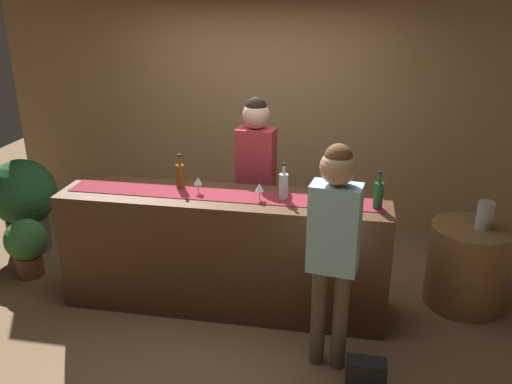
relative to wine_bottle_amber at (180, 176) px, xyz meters
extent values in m
plane|color=brown|center=(0.39, -0.10, -1.15)|extent=(10.00, 10.00, 0.00)
cube|color=tan|center=(0.39, 1.80, 0.30)|extent=(6.00, 0.12, 2.90)
cube|color=#472B19|center=(0.39, -0.10, -0.63)|extent=(2.74, 0.60, 1.04)
cube|color=maroon|center=(0.39, -0.10, -0.11)|extent=(2.61, 0.28, 0.01)
cylinder|color=brown|center=(0.00, 0.00, -0.01)|extent=(0.07, 0.07, 0.21)
cylinder|color=brown|center=(0.00, 0.00, 0.13)|extent=(0.03, 0.03, 0.08)
cylinder|color=black|center=(0.00, 0.00, 0.18)|extent=(0.03, 0.03, 0.02)
cylinder|color=#194723|center=(1.63, -0.15, -0.01)|extent=(0.07, 0.07, 0.21)
cylinder|color=#194723|center=(1.63, -0.15, 0.13)|extent=(0.03, 0.03, 0.08)
cylinder|color=black|center=(1.63, -0.15, 0.18)|extent=(0.03, 0.03, 0.02)
cylinder|color=#B2C6C1|center=(0.89, -0.08, -0.01)|extent=(0.07, 0.07, 0.21)
cylinder|color=#B2C6C1|center=(0.89, -0.08, 0.13)|extent=(0.03, 0.03, 0.08)
cylinder|color=black|center=(0.89, -0.08, 0.18)|extent=(0.03, 0.03, 0.02)
cylinder|color=silver|center=(1.14, -0.07, -0.11)|extent=(0.06, 0.06, 0.00)
cylinder|color=silver|center=(1.14, -0.07, -0.07)|extent=(0.01, 0.01, 0.08)
cone|color=silver|center=(1.14, -0.07, 0.00)|extent=(0.07, 0.07, 0.06)
cylinder|color=silver|center=(0.70, -0.14, -0.11)|extent=(0.06, 0.06, 0.00)
cylinder|color=silver|center=(0.70, -0.14, -0.07)|extent=(0.01, 0.01, 0.08)
cone|color=silver|center=(0.70, -0.14, 0.00)|extent=(0.07, 0.07, 0.06)
cylinder|color=silver|center=(0.18, -0.09, -0.11)|extent=(0.06, 0.06, 0.00)
cylinder|color=silver|center=(0.18, -0.09, -0.07)|extent=(0.01, 0.01, 0.08)
cone|color=silver|center=(0.18, -0.09, 0.00)|extent=(0.07, 0.07, 0.06)
cylinder|color=#26262B|center=(0.64, 0.48, -0.74)|extent=(0.11, 0.11, 0.82)
cylinder|color=#26262B|center=(0.48, 0.49, -0.74)|extent=(0.11, 0.11, 0.82)
cube|color=#B7333D|center=(0.56, 0.48, -0.01)|extent=(0.36, 0.23, 0.65)
sphere|color=#DBAD89|center=(0.56, 0.48, 0.43)|extent=(0.24, 0.24, 0.24)
sphere|color=black|center=(0.56, 0.48, 0.50)|extent=(0.19, 0.19, 0.19)
cylinder|color=brown|center=(1.25, -0.73, -0.75)|extent=(0.11, 0.11, 0.80)
cylinder|color=brown|center=(1.40, -0.75, -0.75)|extent=(0.11, 0.11, 0.80)
cube|color=#99D1E0|center=(1.32, -0.74, -0.04)|extent=(0.37, 0.25, 0.63)
sphere|color=tan|center=(1.32, -0.74, 0.40)|extent=(0.24, 0.24, 0.24)
sphere|color=brown|center=(1.32, -0.74, 0.46)|extent=(0.19, 0.19, 0.19)
cylinder|color=brown|center=(2.47, 0.31, -0.78)|extent=(0.68, 0.68, 0.74)
cylinder|color=#A8A399|center=(2.54, 0.30, -0.29)|extent=(0.13, 0.13, 0.24)
cylinder|color=#4C4C51|center=(-1.91, 0.56, -0.97)|extent=(0.42, 0.42, 0.37)
sphere|color=#23562D|center=(-1.91, 0.56, -0.49)|extent=(0.68, 0.68, 0.68)
cylinder|color=brown|center=(-1.60, 0.05, -1.04)|extent=(0.25, 0.25, 0.22)
sphere|color=#387A3D|center=(-1.60, 0.05, -0.76)|extent=(0.40, 0.40, 0.40)
cube|color=black|center=(1.60, -0.95, -1.04)|extent=(0.28, 0.14, 0.22)
camera|label=1|loc=(1.39, -4.05, 1.49)|focal=37.36mm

